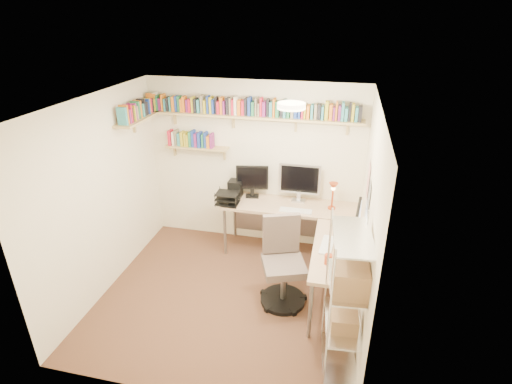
% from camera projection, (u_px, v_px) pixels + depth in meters
% --- Properties ---
extents(ground, '(3.20, 3.20, 0.00)m').
position_uv_depth(ground, '(228.00, 296.00, 5.15)').
color(ground, '#4F3622').
rests_on(ground, ground).
extents(room_shell, '(3.24, 3.04, 2.52)m').
position_uv_depth(room_shell, '(225.00, 187.00, 4.50)').
color(room_shell, '#F1E7C4').
rests_on(room_shell, ground).
extents(wall_shelves, '(3.12, 1.09, 0.80)m').
position_uv_depth(wall_shelves, '(222.00, 116.00, 5.53)').
color(wall_shelves, tan).
rests_on(wall_shelves, ground).
extents(corner_desk, '(2.12, 2.07, 1.38)m').
position_uv_depth(corner_desk, '(295.00, 214.00, 5.52)').
color(corner_desk, '#D8B28C').
rests_on(corner_desk, ground).
extents(office_chair, '(0.64, 0.65, 1.12)m').
position_uv_depth(office_chair, '(283.00, 267.00, 4.92)').
color(office_chair, black).
rests_on(office_chair, ground).
extents(wire_rack, '(0.42, 0.75, 1.67)m').
position_uv_depth(wire_rack, '(347.00, 287.00, 3.67)').
color(wire_rack, silver).
rests_on(wire_rack, ground).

